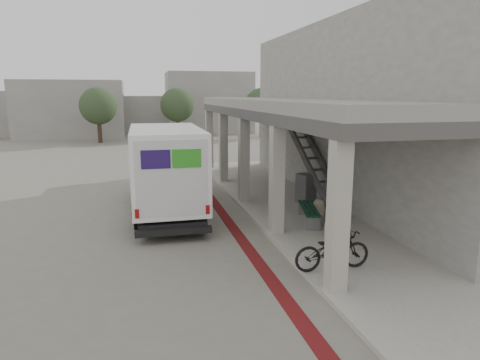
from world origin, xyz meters
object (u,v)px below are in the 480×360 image
object	(u,v)px
bench	(309,212)
fedex_truck	(165,167)
utility_cabinet	(306,189)
bicycle_black	(332,250)

from	to	relation	value
bench	fedex_truck	bearing A→B (deg)	160.61
bench	utility_cabinet	size ratio (longest dim) A/B	1.86
utility_cabinet	bicycle_black	xyz separation A→B (m)	(-1.80, -6.06, -0.07)
fedex_truck	bicycle_black	size ratio (longest dim) A/B	3.91
fedex_truck	bench	size ratio (longest dim) A/B	3.49
fedex_truck	utility_cabinet	distance (m)	5.34
bench	utility_cabinet	bearing A→B (deg)	83.82
bench	bicycle_black	distance (m)	3.85
fedex_truck	utility_cabinet	world-z (taller)	fedex_truck
bench	bicycle_black	world-z (taller)	bicycle_black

